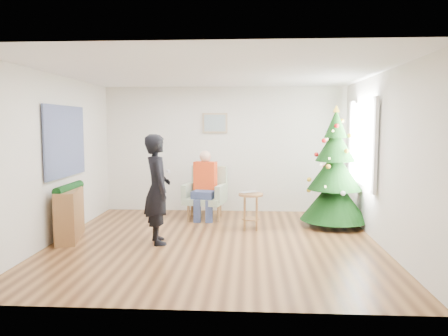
# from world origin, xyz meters

# --- Properties ---
(floor) EXTENTS (5.00, 5.00, 0.00)m
(floor) POSITION_xyz_m (0.00, 0.00, 0.00)
(floor) COLOR brown
(floor) RESTS_ON ground
(ceiling) EXTENTS (5.00, 5.00, 0.00)m
(ceiling) POSITION_xyz_m (0.00, 0.00, 2.60)
(ceiling) COLOR white
(ceiling) RESTS_ON wall_back
(wall_back) EXTENTS (5.00, 0.00, 5.00)m
(wall_back) POSITION_xyz_m (0.00, 2.50, 1.30)
(wall_back) COLOR silver
(wall_back) RESTS_ON floor
(wall_front) EXTENTS (5.00, 0.00, 5.00)m
(wall_front) POSITION_xyz_m (0.00, -2.50, 1.30)
(wall_front) COLOR silver
(wall_front) RESTS_ON floor
(wall_left) EXTENTS (0.00, 5.00, 5.00)m
(wall_left) POSITION_xyz_m (-2.50, 0.00, 1.30)
(wall_left) COLOR silver
(wall_left) RESTS_ON floor
(wall_right) EXTENTS (0.00, 5.00, 5.00)m
(wall_right) POSITION_xyz_m (2.50, 0.00, 1.30)
(wall_right) COLOR silver
(wall_right) RESTS_ON floor
(window_panel) EXTENTS (0.04, 1.30, 1.40)m
(window_panel) POSITION_xyz_m (2.47, 1.00, 1.50)
(window_panel) COLOR white
(window_panel) RESTS_ON wall_right
(curtains) EXTENTS (0.05, 1.75, 1.50)m
(curtains) POSITION_xyz_m (2.44, 1.00, 1.50)
(curtains) COLOR white
(curtains) RESTS_ON wall_right
(christmas_tree) EXTENTS (1.20, 1.20, 2.16)m
(christmas_tree) POSITION_xyz_m (2.04, 1.21, 0.97)
(christmas_tree) COLOR #3F2816
(christmas_tree) RESTS_ON floor
(stool) EXTENTS (0.42, 0.42, 0.63)m
(stool) POSITION_xyz_m (0.55, 0.86, 0.32)
(stool) COLOR brown
(stool) RESTS_ON floor
(laptop) EXTENTS (0.41, 0.40, 0.03)m
(laptop) POSITION_xyz_m (0.55, 0.86, 0.65)
(laptop) COLOR silver
(laptop) RESTS_ON stool
(armchair) EXTENTS (0.87, 0.83, 1.01)m
(armchair) POSITION_xyz_m (-0.32, 1.73, 0.37)
(armchair) COLOR #94A585
(armchair) RESTS_ON floor
(seated_person) EXTENTS (0.49, 0.66, 1.32)m
(seated_person) POSITION_xyz_m (-0.34, 1.67, 0.68)
(seated_person) COLOR navy
(seated_person) RESTS_ON armchair
(standing_man) EXTENTS (0.60, 0.72, 1.68)m
(standing_man) POSITION_xyz_m (-0.88, -0.08, 0.84)
(standing_man) COLOR black
(standing_man) RESTS_ON floor
(game_controller) EXTENTS (0.08, 0.13, 0.04)m
(game_controller) POSITION_xyz_m (-0.70, -0.11, 1.12)
(game_controller) COLOR white
(game_controller) RESTS_ON standing_man
(console) EXTENTS (0.52, 1.04, 0.80)m
(console) POSITION_xyz_m (-2.33, 0.07, 0.40)
(console) COLOR brown
(console) RESTS_ON floor
(garland) EXTENTS (0.14, 0.90, 0.14)m
(garland) POSITION_xyz_m (-2.33, 0.07, 0.82)
(garland) COLOR black
(garland) RESTS_ON console
(tapestry) EXTENTS (0.03, 1.50, 1.15)m
(tapestry) POSITION_xyz_m (-2.46, 0.30, 1.55)
(tapestry) COLOR black
(tapestry) RESTS_ON wall_left
(framed_picture) EXTENTS (0.52, 0.05, 0.42)m
(framed_picture) POSITION_xyz_m (-0.20, 2.46, 1.85)
(framed_picture) COLOR tan
(framed_picture) RESTS_ON wall_back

